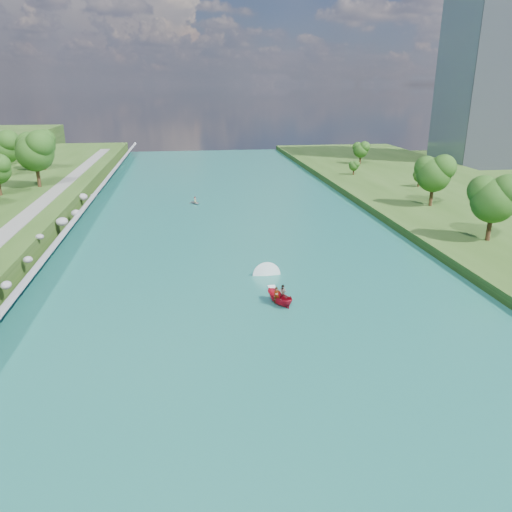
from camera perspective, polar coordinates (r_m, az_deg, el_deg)
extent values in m
plane|color=#2D5119|center=(55.34, -0.05, -5.94)|extent=(260.00, 260.00, 0.00)
cube|color=#196058|center=(73.82, -2.20, 0.59)|extent=(55.00, 240.00, 0.10)
cube|color=slate|center=(75.36, -22.17, 0.94)|extent=(3.54, 236.00, 4.05)
ellipsoid|color=gray|center=(59.73, -26.65, -2.99)|extent=(1.09, 1.40, 0.85)
ellipsoid|color=gray|center=(67.22, -24.62, -0.38)|extent=(1.12, 1.10, 0.81)
ellipsoid|color=gray|center=(74.67, -23.48, 2.04)|extent=(1.13, 1.05, 0.75)
ellipsoid|color=gray|center=(84.09, -21.30, 3.68)|extent=(1.83, 2.14, 1.31)
ellipsoid|color=gray|center=(91.93, -19.88, 4.62)|extent=(1.65, 1.64, 1.23)
ellipsoid|color=gray|center=(103.35, -19.17, 6.39)|extent=(1.72, 1.84, 1.34)
ellipsoid|color=gray|center=(109.00, -18.05, 6.59)|extent=(1.43, 1.29, 0.80)
cube|color=gray|center=(76.82, -27.14, 1.93)|extent=(3.00, 200.00, 0.10)
cube|color=gray|center=(170.26, 25.23, 19.55)|extent=(22.00, 22.00, 60.00)
ellipsoid|color=#284813|center=(111.69, -23.92, 10.60)|extent=(7.96, 7.96, 13.26)
ellipsoid|color=#284813|center=(128.30, -26.79, 10.82)|extent=(7.24, 7.24, 12.07)
ellipsoid|color=#284813|center=(134.39, -23.27, 11.43)|extent=(6.79, 6.79, 11.31)
ellipsoid|color=#284813|center=(80.16, 25.48, 5.56)|extent=(6.90, 6.90, 11.50)
ellipsoid|color=#284813|center=(100.09, 19.63, 8.59)|extent=(6.77, 6.77, 11.28)
ellipsoid|color=#284813|center=(119.13, 18.14, 8.55)|extent=(2.62, 2.62, 4.36)
ellipsoid|color=#284813|center=(131.41, 11.12, 10.00)|extent=(2.54, 2.54, 4.24)
ellipsoid|color=#284813|center=(150.35, 11.88, 11.69)|extent=(4.53, 4.53, 7.55)
imported|color=#A80D1F|center=(55.80, 2.69, -4.77)|extent=(3.10, 4.21, 1.53)
imported|color=#66605B|center=(55.17, 2.37, -4.48)|extent=(0.73, 0.53, 1.84)
imported|color=#66605B|center=(56.17, 3.11, -4.14)|extent=(1.01, 0.91, 1.68)
cube|color=white|center=(58.80, 2.14, -4.26)|extent=(0.90, 5.00, 0.06)
imported|color=gray|center=(104.06, -6.97, 6.10)|extent=(2.98, 3.26, 0.55)
imported|color=#66605B|center=(103.94, -6.98, 6.41)|extent=(0.70, 0.58, 1.24)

